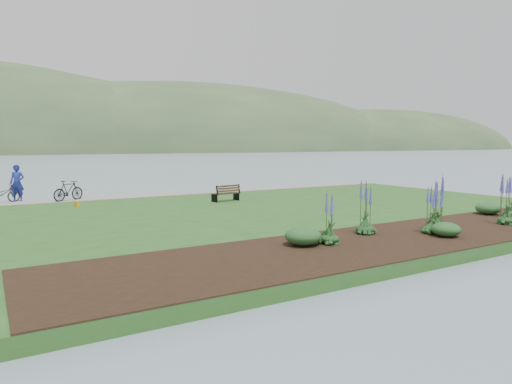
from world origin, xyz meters
TOP-DOWN VIEW (x-y plane):
  - ground at (0.00, 0.00)m, footprint 600.00×600.00m
  - lawn at (0.00, -2.00)m, footprint 34.00×20.00m
  - shoreline_path at (0.00, 6.90)m, footprint 34.00×2.20m
  - garden_bed at (3.00, -9.80)m, footprint 24.00×4.40m
  - far_hillside at (20.00, 170.00)m, footprint 580.00×80.00m
  - park_bench at (1.97, 1.82)m, footprint 1.57×0.82m
  - person at (-7.78, 7.50)m, footprint 1.02×0.87m
  - bicycle_a at (-8.58, 7.20)m, footprint 0.94×1.89m
  - bicycle_b at (-5.38, 6.39)m, footprint 1.39×1.90m
  - pannier at (-5.39, 3.70)m, footprint 0.25×0.31m
  - echium_0 at (3.93, -9.90)m, footprint 0.62×0.62m
  - echium_1 at (4.64, -9.57)m, footprint 0.62×0.62m
  - echium_2 at (7.88, -10.19)m, footprint 0.62×0.62m
  - echium_4 at (-0.19, -9.37)m, footprint 0.62×0.62m
  - echium_5 at (1.91, -8.78)m, footprint 0.62×0.62m
  - shrub_0 at (-1.01, -9.13)m, footprint 1.11×1.11m
  - shrub_1 at (3.87, -10.50)m, footprint 0.94×0.94m
  - shrub_2 at (9.62, -8.34)m, footprint 1.05×1.05m

SIDE VIEW (x-z plane):
  - ground at x=0.00m, z-range 0.00..0.00m
  - far_hillside at x=20.00m, z-range -19.00..19.00m
  - lawn at x=0.00m, z-range 0.00..0.40m
  - shoreline_path at x=0.00m, z-range 0.40..0.43m
  - garden_bed at x=3.00m, z-range 0.40..0.44m
  - pannier at x=-5.39m, z-range 0.40..0.68m
  - shrub_1 at x=3.87m, z-range 0.44..0.91m
  - shrub_2 at x=9.62m, z-range 0.44..0.96m
  - shrub_0 at x=-1.01m, z-range 0.44..1.00m
  - park_bench at x=1.97m, z-range 0.40..1.33m
  - bicycle_a at x=-8.58m, z-range 0.40..1.35m
  - bicycle_b at x=-5.38m, z-range 0.40..1.53m
  - echium_4 at x=-0.19m, z-range 0.20..2.03m
  - echium_0 at x=3.93m, z-range 0.30..2.10m
  - echium_5 at x=1.91m, z-range 0.24..2.25m
  - echium_2 at x=7.88m, z-range 0.29..2.27m
  - echium_1 at x=4.64m, z-range 0.24..2.36m
  - person at x=-7.78m, z-range 0.40..2.75m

